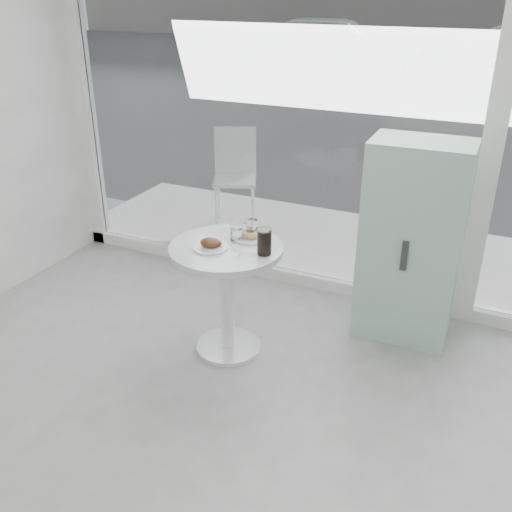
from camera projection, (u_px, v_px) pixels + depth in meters
The scene contains 12 objects.
storefront at pixel (374, 73), 3.84m from camera, with size 5.00×0.14×3.00m.
main_table at pixel (227, 277), 3.66m from camera, with size 0.72×0.72×0.77m.
patio_deck at pixel (371, 251), 5.26m from camera, with size 5.60×1.60×0.05m, color white.
street at pixel (487, 75), 15.24m from camera, with size 40.00×24.00×0.00m, color #3D3D3D.
mint_cabinet at pixel (411, 243), 3.81m from camera, with size 0.65×0.45×1.38m.
patio_chair at pixel (235, 171), 5.59m from camera, with size 0.54×0.54×0.95m.
car_white at pixel (336, 47), 14.41m from camera, with size 1.84×4.56×1.55m, color silver.
plate_fritter at pixel (211, 245), 3.52m from camera, with size 0.22×0.22×0.07m.
plate_donut at pixel (251, 236), 3.67m from camera, with size 0.23×0.23×0.05m.
water_tumbler_a at pixel (237, 231), 3.64m from camera, with size 0.08×0.08×0.13m.
water_tumbler_b at pixel (252, 229), 3.68m from camera, with size 0.07×0.07×0.12m.
cola_glass at pixel (264, 242), 3.43m from camera, with size 0.09×0.09×0.17m.
Camera 1 is at (1.03, -0.96, 2.27)m, focal length 40.00 mm.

